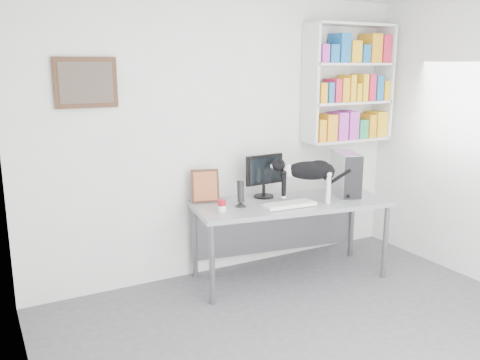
{
  "coord_description": "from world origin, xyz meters",
  "views": [
    {
      "loc": [
        -2.21,
        -2.41,
        2.05
      ],
      "look_at": [
        -0.08,
        1.53,
        1.03
      ],
      "focal_mm": 38.0,
      "sensor_mm": 36.0,
      "label": 1
    }
  ],
  "objects_px": {
    "bookshelf": "(349,83)",
    "pc_tower": "(346,174)",
    "monitor": "(264,176)",
    "speaker": "(241,193)",
    "cat": "(308,181)",
    "leaning_print": "(205,185)",
    "desk": "(290,240)",
    "keyboard": "(289,205)",
    "soup_can": "(222,206)"
  },
  "relations": [
    {
      "from": "keyboard",
      "to": "speaker",
      "type": "distance_m",
      "value": 0.46
    },
    {
      "from": "bookshelf",
      "to": "speaker",
      "type": "height_order",
      "value": "bookshelf"
    },
    {
      "from": "desk",
      "to": "monitor",
      "type": "distance_m",
      "value": 0.67
    },
    {
      "from": "desk",
      "to": "monitor",
      "type": "height_order",
      "value": "monitor"
    },
    {
      "from": "bookshelf",
      "to": "desk",
      "type": "bearing_deg",
      "value": -158.27
    },
    {
      "from": "keyboard",
      "to": "pc_tower",
      "type": "distance_m",
      "value": 0.77
    },
    {
      "from": "soup_can",
      "to": "cat",
      "type": "xyz_separation_m",
      "value": [
        0.85,
        -0.1,
        0.15
      ]
    },
    {
      "from": "keyboard",
      "to": "cat",
      "type": "bearing_deg",
      "value": 14.29
    },
    {
      "from": "monitor",
      "to": "leaning_print",
      "type": "height_order",
      "value": "monitor"
    },
    {
      "from": "leaning_print",
      "to": "cat",
      "type": "bearing_deg",
      "value": -11.5
    },
    {
      "from": "bookshelf",
      "to": "soup_can",
      "type": "xyz_separation_m",
      "value": [
        -1.69,
        -0.37,
        -1.03
      ]
    },
    {
      "from": "speaker",
      "to": "pc_tower",
      "type": "bearing_deg",
      "value": 10.53
    },
    {
      "from": "leaning_print",
      "to": "cat",
      "type": "distance_m",
      "value": 0.97
    },
    {
      "from": "bookshelf",
      "to": "pc_tower",
      "type": "distance_m",
      "value": 1.02
    },
    {
      "from": "monitor",
      "to": "speaker",
      "type": "xyz_separation_m",
      "value": [
        -0.36,
        -0.19,
        -0.09
      ]
    },
    {
      "from": "speaker",
      "to": "cat",
      "type": "xyz_separation_m",
      "value": [
        0.63,
        -0.17,
        0.08
      ]
    },
    {
      "from": "desk",
      "to": "cat",
      "type": "relative_size",
      "value": 2.75
    },
    {
      "from": "leaning_print",
      "to": "desk",
      "type": "bearing_deg",
      "value": -10.24
    },
    {
      "from": "bookshelf",
      "to": "cat",
      "type": "bearing_deg",
      "value": -150.5
    },
    {
      "from": "desk",
      "to": "cat",
      "type": "bearing_deg",
      "value": -26.08
    },
    {
      "from": "keyboard",
      "to": "soup_can",
      "type": "height_order",
      "value": "soup_can"
    },
    {
      "from": "pc_tower",
      "to": "soup_can",
      "type": "bearing_deg",
      "value": -162.24
    },
    {
      "from": "soup_can",
      "to": "cat",
      "type": "bearing_deg",
      "value": -6.86
    },
    {
      "from": "leaning_print",
      "to": "bookshelf",
      "type": "bearing_deg",
      "value": 17.57
    },
    {
      "from": "cat",
      "to": "leaning_print",
      "type": "bearing_deg",
      "value": -175.1
    },
    {
      "from": "keyboard",
      "to": "leaning_print",
      "type": "distance_m",
      "value": 0.81
    },
    {
      "from": "speaker",
      "to": "leaning_print",
      "type": "distance_m",
      "value": 0.37
    },
    {
      "from": "monitor",
      "to": "speaker",
      "type": "distance_m",
      "value": 0.42
    },
    {
      "from": "pc_tower",
      "to": "desk",
      "type": "bearing_deg",
      "value": -163.26
    },
    {
      "from": "leaning_print",
      "to": "cat",
      "type": "relative_size",
      "value": 0.49
    },
    {
      "from": "pc_tower",
      "to": "speaker",
      "type": "distance_m",
      "value": 1.14
    },
    {
      "from": "monitor",
      "to": "speaker",
      "type": "height_order",
      "value": "monitor"
    },
    {
      "from": "speaker",
      "to": "leaning_print",
      "type": "bearing_deg",
      "value": 142.77
    },
    {
      "from": "bookshelf",
      "to": "desk",
      "type": "distance_m",
      "value": 1.8
    },
    {
      "from": "monitor",
      "to": "soup_can",
      "type": "height_order",
      "value": "monitor"
    },
    {
      "from": "cat",
      "to": "soup_can",
      "type": "bearing_deg",
      "value": -153.18
    },
    {
      "from": "bookshelf",
      "to": "monitor",
      "type": "relative_size",
      "value": 2.86
    },
    {
      "from": "keyboard",
      "to": "soup_can",
      "type": "relative_size",
      "value": 4.52
    },
    {
      "from": "keyboard",
      "to": "speaker",
      "type": "xyz_separation_m",
      "value": [
        -0.39,
        0.21,
        0.11
      ]
    },
    {
      "from": "pc_tower",
      "to": "bookshelf",
      "type": "bearing_deg",
      "value": 70.59
    },
    {
      "from": "leaning_print",
      "to": "soup_can",
      "type": "height_order",
      "value": "leaning_print"
    },
    {
      "from": "monitor",
      "to": "bookshelf",
      "type": "bearing_deg",
      "value": 2.84
    },
    {
      "from": "monitor",
      "to": "pc_tower",
      "type": "distance_m",
      "value": 0.82
    },
    {
      "from": "keyboard",
      "to": "speaker",
      "type": "bearing_deg",
      "value": 154.91
    },
    {
      "from": "speaker",
      "to": "leaning_print",
      "type": "xyz_separation_m",
      "value": [
        -0.22,
        0.3,
        0.04
      ]
    },
    {
      "from": "keyboard",
      "to": "soup_can",
      "type": "bearing_deg",
      "value": 170.11
    },
    {
      "from": "pc_tower",
      "to": "soup_can",
      "type": "height_order",
      "value": "pc_tower"
    },
    {
      "from": "speaker",
      "to": "soup_can",
      "type": "height_order",
      "value": "speaker"
    },
    {
      "from": "soup_can",
      "to": "desk",
      "type": "bearing_deg",
      "value": -1.01
    },
    {
      "from": "desk",
      "to": "keyboard",
      "type": "relative_size",
      "value": 3.77
    }
  ]
}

